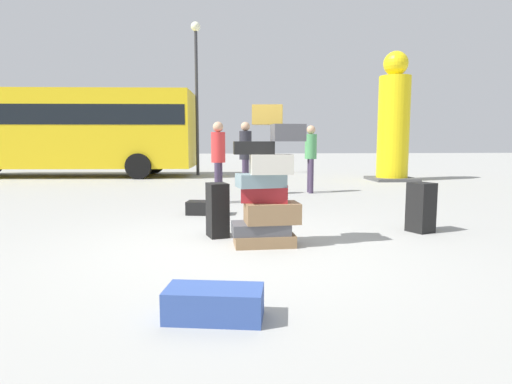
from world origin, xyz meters
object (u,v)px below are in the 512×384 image
object	(u,v)px
suitcase_navy_behind_tower	(214,303)
person_passerby_in_red	(218,155)
suitcase_black_right_side	(206,208)
suitcase_black_upright_blue	(421,207)
suitcase_black_white_trunk	(217,210)
suitcase_tower	(267,194)
person_tourist_with_camera	(311,153)
parked_bus	(58,127)
person_bearded_onlooker	(245,152)
yellow_dummy_statue	(394,124)
lamp_post	(196,76)

from	to	relation	value
suitcase_navy_behind_tower	person_passerby_in_red	bearing A→B (deg)	99.19
suitcase_navy_behind_tower	suitcase_black_right_side	bearing A→B (deg)	101.85
suitcase_black_upright_blue	person_passerby_in_red	xyz separation A→B (m)	(-2.97, 3.23, 0.68)
suitcase_black_white_trunk	suitcase_black_upright_blue	size ratio (longest dim) A/B	1.03
suitcase_tower	suitcase_black_right_side	xyz separation A→B (m)	(-0.84, 2.43, -0.55)
suitcase_navy_behind_tower	suitcase_black_right_side	size ratio (longest dim) A/B	1.04
suitcase_navy_behind_tower	suitcase_black_upright_blue	xyz separation A→B (m)	(2.99, 2.89, 0.24)
suitcase_black_white_trunk	person_passerby_in_red	size ratio (longest dim) A/B	0.43
person_tourist_with_camera	suitcase_black_upright_blue	bearing A→B (deg)	7.86
parked_bus	suitcase_black_right_side	bearing A→B (deg)	-54.09
suitcase_black_white_trunk	person_bearded_onlooker	xyz separation A→B (m)	(0.66, 4.59, 0.70)
parked_bus	person_passerby_in_red	bearing A→B (deg)	-48.29
person_tourist_with_camera	parked_bus	xyz separation A→B (m)	(-8.33, 5.84, 0.80)
suitcase_black_right_side	person_bearded_onlooker	world-z (taller)	person_bearded_onlooker
person_tourist_with_camera	parked_bus	size ratio (longest dim) A/B	0.17
person_bearded_onlooker	suitcase_black_upright_blue	bearing A→B (deg)	42.90
yellow_dummy_statue	suitcase_black_white_trunk	bearing A→B (deg)	-125.52
person_bearded_onlooker	yellow_dummy_statue	xyz separation A→B (m)	(5.19, 3.61, 0.83)
suitcase_black_upright_blue	parked_bus	bearing A→B (deg)	106.05
person_passerby_in_red	lamp_post	xyz separation A→B (m)	(-0.83, 7.66, 2.76)
suitcase_black_right_side	person_passerby_in_red	bearing A→B (deg)	90.66
yellow_dummy_statue	person_tourist_with_camera	bearing A→B (deg)	-137.06
suitcase_black_white_trunk	suitcase_black_right_side	world-z (taller)	suitcase_black_white_trunk
yellow_dummy_statue	person_bearded_onlooker	bearing A→B (deg)	-145.20
suitcase_navy_behind_tower	yellow_dummy_statue	size ratio (longest dim) A/B	0.17
suitcase_navy_behind_tower	yellow_dummy_statue	bearing A→B (deg)	71.34
suitcase_tower	yellow_dummy_statue	world-z (taller)	yellow_dummy_statue
suitcase_navy_behind_tower	suitcase_black_upright_blue	distance (m)	4.17
person_bearded_onlooker	person_passerby_in_red	world-z (taller)	person_bearded_onlooker
yellow_dummy_statue	suitcase_tower	bearing A→B (deg)	-120.81
person_bearded_onlooker	parked_bus	xyz separation A→B (m)	(-6.64, 6.19, 0.76)
suitcase_black_upright_blue	lamp_post	distance (m)	12.03
suitcase_tower	suitcase_black_white_trunk	world-z (taller)	suitcase_tower
person_passerby_in_red	yellow_dummy_statue	size ratio (longest dim) A/B	0.41
suitcase_black_upright_blue	person_bearded_onlooker	world-z (taller)	person_bearded_onlooker
suitcase_black_right_side	yellow_dummy_statue	world-z (taller)	yellow_dummy_statue
suitcase_black_upright_blue	suitcase_black_white_trunk	bearing A→B (deg)	157.62
person_bearded_onlooker	lamp_post	size ratio (longest dim) A/B	0.31
person_bearded_onlooker	person_passerby_in_red	distance (m)	1.45
suitcase_tower	person_bearded_onlooker	xyz separation A→B (m)	(0.04, 5.16, 0.40)
suitcase_navy_behind_tower	yellow_dummy_statue	xyz separation A→B (m)	(5.87, 11.02, 1.78)
suitcase_navy_behind_tower	suitcase_black_white_trunk	distance (m)	2.83
suitcase_black_right_side	lamp_post	xyz separation A→B (m)	(-0.61, 9.10, 3.68)
suitcase_black_white_trunk	yellow_dummy_statue	bearing A→B (deg)	38.30
suitcase_black_white_trunk	person_passerby_in_red	world-z (taller)	person_passerby_in_red
parked_bus	suitcase_black_white_trunk	bearing A→B (deg)	-57.96
lamp_post	suitcase_tower	bearing A→B (deg)	-82.83
suitcase_tower	person_tourist_with_camera	bearing A→B (deg)	72.56
person_tourist_with_camera	yellow_dummy_statue	size ratio (longest dim) A/B	0.40
suitcase_black_upright_blue	person_bearded_onlooker	distance (m)	5.12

